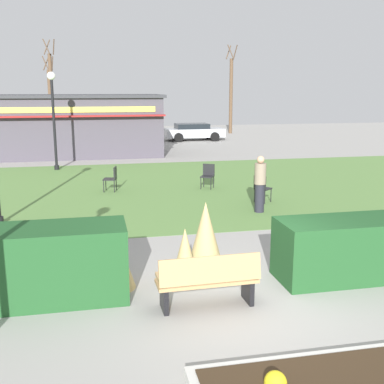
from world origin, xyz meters
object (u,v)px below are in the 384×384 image
lamppost_far (53,109)px  tree_right_bg (52,93)px  cafe_chair_west (112,177)px  parked_car_west_slot (46,134)px  tree_left_bg (50,100)px  person_strolling (260,184)px  parked_car_center_slot (119,133)px  cafe_chair_east (262,187)px  tree_center_bg (231,94)px  cafe_chair_center (208,174)px  park_bench (208,280)px  food_kiosk (79,125)px  trash_bin (363,240)px  parked_car_east_slot (193,131)px

lamppost_far → tree_right_bg: size_ratio=0.60×
cafe_chair_west → parked_car_west_slot: size_ratio=0.21×
tree_left_bg → tree_right_bg: bearing=-81.8°
person_strolling → parked_car_center_slot: size_ratio=0.39×
cafe_chair_east → tree_center_bg: 24.96m
cafe_chair_center → park_bench: bearing=-103.7°
parked_car_center_slot → tree_center_bg: bearing=27.3°
cafe_chair_center → tree_left_bg: tree_left_bg is taller
lamppost_far → food_kiosk: lamppost_far is taller
cafe_chair_center → lamppost_far: bearing=136.8°
lamppost_far → tree_left_bg: tree_left_bg is taller
food_kiosk → person_strolling: (5.51, -13.95, -0.80)m
trash_bin → tree_center_bg: 30.21m
cafe_chair_east → tree_right_bg: tree_right_bg is taller
lamppost_far → tree_center_bg: 20.63m
park_bench → person_strolling: bearing=62.8°
person_strolling → cafe_chair_west: bearing=-24.6°
park_bench → parked_car_east_slot: 26.67m
food_kiosk → cafe_chair_west: size_ratio=10.26×
cafe_chair_east → lamppost_far: bearing=130.8°
person_strolling → tree_center_bg: size_ratio=0.24×
park_bench → tree_left_bg: bearing=98.6°
cafe_chair_east → cafe_chair_center: same height
parked_car_center_slot → person_strolling: bearing=-81.6°
park_bench → food_kiosk: size_ratio=0.19×
food_kiosk → tree_center_bg: 16.51m
lamppost_far → parked_car_center_slot: bearing=72.9°
trash_bin → food_kiosk: (-6.26, 18.29, 1.21)m
park_bench → cafe_chair_center: 9.83m
park_bench → tree_center_bg: (9.47, 31.03, 2.70)m
parked_car_east_slot → park_bench: bearing=-101.4°
person_strolling → tree_center_bg: tree_center_bg is taller
food_kiosk → parked_car_west_slot: food_kiosk is taller
trash_bin → parked_car_west_slot: (-8.59, 24.65, 0.19)m
park_bench → trash_bin: park_bench is taller
cafe_chair_east → tree_left_bg: bearing=107.7°
trash_bin → cafe_chair_center: bearing=100.0°
cafe_chair_center → tree_right_bg: tree_right_bg is taller
cafe_chair_center → tree_left_bg: size_ratio=0.14×
tree_center_bg → trash_bin: bearing=-101.0°
cafe_chair_west → lamppost_far: bearing=113.4°
food_kiosk → parked_car_west_slot: size_ratio=2.15×
food_kiosk → cafe_chair_east: size_ratio=10.26×
cafe_chair_center → parked_car_center_slot: 16.76m
lamppost_far → cafe_chair_east: 10.81m
food_kiosk → cafe_chair_east: bearing=-65.0°
lamppost_far → tree_right_bg: 16.53m
tree_center_bg → parked_car_east_slot: bearing=-130.5°
cafe_chair_center → parked_car_center_slot: size_ratio=0.21×
cafe_chair_west → cafe_chair_east: size_ratio=1.00×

